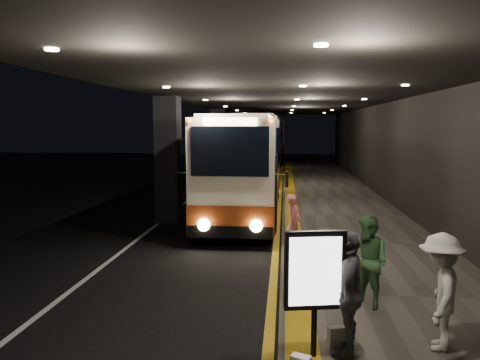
{
  "coord_description": "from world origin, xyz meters",
  "views": [
    {
      "loc": [
        2.57,
        -12.03,
        3.38
      ],
      "look_at": [
        1.18,
        2.43,
        1.7
      ],
      "focal_mm": 35.0,
      "sensor_mm": 36.0,
      "label": 1
    }
  ],
  "objects_px": {
    "info_sign": "(315,273)",
    "passenger_boarding": "(293,224)",
    "passenger_waiting_green": "(368,262)",
    "stanchion_post": "(294,281)",
    "bag_polka": "(337,338)",
    "coach_third": "(268,141)",
    "passenger_waiting_white": "(440,292)",
    "coach_main": "(247,169)",
    "passenger_waiting_grey": "(348,292)",
    "coach_second": "(259,148)"
  },
  "relations": [
    {
      "from": "passenger_waiting_green",
      "to": "coach_second",
      "type": "bearing_deg",
      "value": 149.76
    },
    {
      "from": "coach_main",
      "to": "passenger_waiting_grey",
      "type": "xyz_separation_m",
      "value": [
        2.37,
        -11.55,
        -0.69
      ]
    },
    {
      "from": "coach_second",
      "to": "passenger_boarding",
      "type": "relative_size",
      "value": 8.41
    },
    {
      "from": "coach_second",
      "to": "info_sign",
      "type": "distance_m",
      "value": 24.79
    },
    {
      "from": "passenger_waiting_green",
      "to": "coach_main",
      "type": "bearing_deg",
      "value": 158.58
    },
    {
      "from": "info_sign",
      "to": "passenger_boarding",
      "type": "bearing_deg",
      "value": 81.25
    },
    {
      "from": "coach_second",
      "to": "passenger_waiting_grey",
      "type": "relative_size",
      "value": 7.05
    },
    {
      "from": "coach_second",
      "to": "stanchion_post",
      "type": "relative_size",
      "value": 12.46
    },
    {
      "from": "bag_polka",
      "to": "passenger_boarding",
      "type": "bearing_deg",
      "value": 96.12
    },
    {
      "from": "passenger_waiting_green",
      "to": "info_sign",
      "type": "bearing_deg",
      "value": -66.83
    },
    {
      "from": "coach_second",
      "to": "stanchion_post",
      "type": "distance_m",
      "value": 23.05
    },
    {
      "from": "coach_main",
      "to": "stanchion_post",
      "type": "distance_m",
      "value": 10.16
    },
    {
      "from": "passenger_waiting_green",
      "to": "info_sign",
      "type": "distance_m",
      "value": 2.28
    },
    {
      "from": "bag_polka",
      "to": "info_sign",
      "type": "distance_m",
      "value": 1.14
    },
    {
      "from": "coach_main",
      "to": "passenger_waiting_green",
      "type": "bearing_deg",
      "value": -73.06
    },
    {
      "from": "passenger_waiting_green",
      "to": "passenger_waiting_grey",
      "type": "height_order",
      "value": "passenger_waiting_grey"
    },
    {
      "from": "coach_main",
      "to": "bag_polka",
      "type": "relative_size",
      "value": 34.7
    },
    {
      "from": "coach_third",
      "to": "passenger_waiting_green",
      "type": "distance_m",
      "value": 36.04
    },
    {
      "from": "bag_polka",
      "to": "info_sign",
      "type": "height_order",
      "value": "info_sign"
    },
    {
      "from": "info_sign",
      "to": "stanchion_post",
      "type": "xyz_separation_m",
      "value": [
        -0.25,
        1.74,
        -0.71
      ]
    },
    {
      "from": "passenger_boarding",
      "to": "passenger_waiting_grey",
      "type": "height_order",
      "value": "passenger_waiting_grey"
    },
    {
      "from": "passenger_waiting_white",
      "to": "passenger_boarding",
      "type": "bearing_deg",
      "value": -140.13
    },
    {
      "from": "passenger_waiting_green",
      "to": "stanchion_post",
      "type": "distance_m",
      "value": 1.38
    },
    {
      "from": "passenger_waiting_white",
      "to": "info_sign",
      "type": "height_order",
      "value": "info_sign"
    },
    {
      "from": "coach_third",
      "to": "stanchion_post",
      "type": "height_order",
      "value": "coach_third"
    },
    {
      "from": "coach_third",
      "to": "passenger_waiting_white",
      "type": "height_order",
      "value": "coach_third"
    },
    {
      "from": "passenger_boarding",
      "to": "bag_polka",
      "type": "xyz_separation_m",
      "value": [
        0.56,
        -5.2,
        -0.58
      ]
    },
    {
      "from": "coach_third",
      "to": "passenger_waiting_grey",
      "type": "relative_size",
      "value": 7.27
    },
    {
      "from": "passenger_boarding",
      "to": "coach_second",
      "type": "bearing_deg",
      "value": 26.69
    },
    {
      "from": "passenger_boarding",
      "to": "info_sign",
      "type": "height_order",
      "value": "info_sign"
    },
    {
      "from": "coach_third",
      "to": "stanchion_post",
      "type": "bearing_deg",
      "value": -85.22
    },
    {
      "from": "coach_second",
      "to": "passenger_waiting_white",
      "type": "distance_m",
      "value": 24.58
    },
    {
      "from": "coach_main",
      "to": "stanchion_post",
      "type": "height_order",
      "value": "coach_main"
    },
    {
      "from": "passenger_waiting_green",
      "to": "bag_polka",
      "type": "relative_size",
      "value": 4.93
    },
    {
      "from": "coach_second",
      "to": "coach_third",
      "type": "xyz_separation_m",
      "value": [
        0.12,
        13.18,
        0.05
      ]
    },
    {
      "from": "info_sign",
      "to": "stanchion_post",
      "type": "height_order",
      "value": "info_sign"
    },
    {
      "from": "coach_main",
      "to": "coach_second",
      "type": "relative_size",
      "value": 0.92
    },
    {
      "from": "passenger_boarding",
      "to": "info_sign",
      "type": "xyz_separation_m",
      "value": [
        0.2,
        -5.48,
        0.47
      ]
    },
    {
      "from": "passenger_waiting_green",
      "to": "info_sign",
      "type": "xyz_separation_m",
      "value": [
        -1.07,
        -1.97,
        0.39
      ]
    },
    {
      "from": "coach_second",
      "to": "passenger_waiting_green",
      "type": "xyz_separation_m",
      "value": [
        3.23,
        -22.71,
        -0.93
      ]
    },
    {
      "from": "coach_third",
      "to": "passenger_waiting_white",
      "type": "bearing_deg",
      "value": -82.15
    },
    {
      "from": "coach_main",
      "to": "passenger_boarding",
      "type": "height_order",
      "value": "coach_main"
    },
    {
      "from": "bag_polka",
      "to": "coach_main",
      "type": "bearing_deg",
      "value": 101.13
    },
    {
      "from": "coach_second",
      "to": "passenger_boarding",
      "type": "xyz_separation_m",
      "value": [
        1.96,
        -19.21,
        -1.0
      ]
    },
    {
      "from": "coach_third",
      "to": "info_sign",
      "type": "relative_size",
      "value": 7.21
    },
    {
      "from": "passenger_boarding",
      "to": "bag_polka",
      "type": "relative_size",
      "value": 4.49
    },
    {
      "from": "bag_polka",
      "to": "coach_third",
      "type": "bearing_deg",
      "value": 93.64
    },
    {
      "from": "coach_second",
      "to": "bag_polka",
      "type": "bearing_deg",
      "value": -83.29
    },
    {
      "from": "coach_main",
      "to": "coach_second",
      "type": "xyz_separation_m",
      "value": [
        -0.27,
        12.97,
        0.17
      ]
    },
    {
      "from": "passenger_boarding",
      "to": "passenger_waiting_green",
      "type": "xyz_separation_m",
      "value": [
        1.27,
        -3.5,
        0.07
      ]
    }
  ]
}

